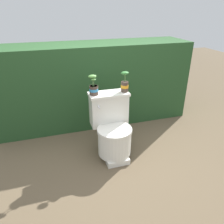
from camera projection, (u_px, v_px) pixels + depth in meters
name	position (u px, v px, depth m)	size (l,w,h in m)	color
ground_plane	(114.00, 155.00, 2.66)	(12.00, 12.00, 0.00)	brown
hedge_backdrop	(94.00, 84.00, 3.26)	(2.82, 0.66, 1.18)	#234723
toilet	(113.00, 129.00, 2.57)	(0.46, 0.54, 0.74)	silver
potted_plant_left	(94.00, 88.00, 2.43)	(0.11, 0.10, 0.23)	#47382D
potted_plant_midleft	(125.00, 83.00, 2.51)	(0.09, 0.09, 0.24)	#47382D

